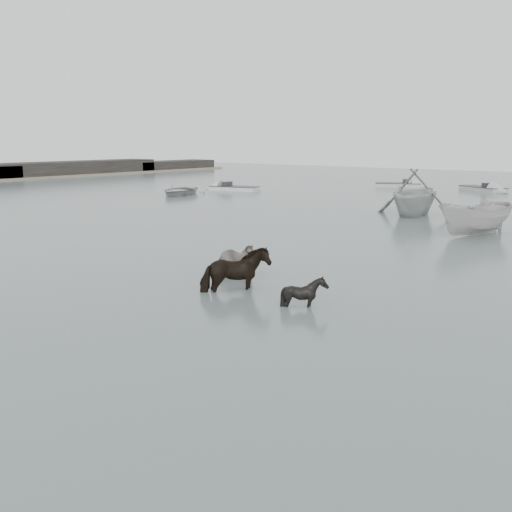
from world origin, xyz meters
name	(u,v)px	position (x,y,z in m)	size (l,w,h in m)	color
ground	(221,283)	(0.00, 0.00, 0.00)	(140.00, 140.00, 0.00)	#4A5855
pony_pinto	(235,252)	(-0.49, 1.24, 0.72)	(0.77, 1.70, 1.43)	black
pony_dark	(236,263)	(0.98, -0.43, 0.84)	(1.66, 1.42, 1.67)	black
pony_black	(304,286)	(3.35, -0.47, 0.55)	(0.88, 0.99, 1.09)	black
rowboat_lead	(179,189)	(-21.45, 19.10, 0.47)	(3.24, 4.53, 0.94)	#A7A7A3
rowboat_trail	(415,191)	(-1.87, 18.93, 1.42)	(4.67, 5.41, 2.85)	#ABAEAB
boat_small	(476,216)	(3.15, 14.00, 0.86)	(1.67, 4.44, 1.71)	#AFAEAA
skiff_outer	(234,186)	(-20.60, 24.83, 0.38)	(5.82, 1.60, 0.75)	silver
skiff_mid	(483,187)	(-3.67, 37.60, 0.38)	(5.88, 1.60, 0.75)	#9C9E9C
skiff_far	(398,183)	(-11.15, 37.01, 0.38)	(5.60, 1.60, 0.75)	#A7A9A7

